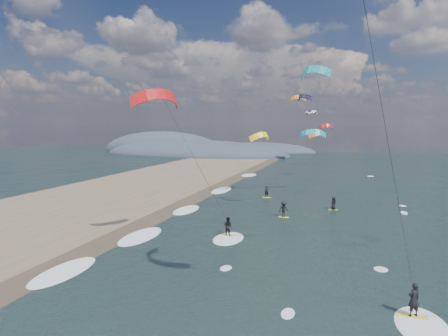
% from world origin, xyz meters
% --- Properties ---
extents(wet_sand_strip, '(3.00, 240.00, 0.00)m').
position_xyz_m(wet_sand_strip, '(-12.00, 10.00, 0.00)').
color(wet_sand_strip, '#382D23').
rests_on(wet_sand_strip, ground).
extents(coastal_hills, '(80.00, 41.00, 15.00)m').
position_xyz_m(coastal_hills, '(-44.84, 107.86, 0.00)').
color(coastal_hills, '#3D4756').
rests_on(coastal_hills, ground).
extents(kitesurfer_near_a, '(8.05, 9.33, 18.92)m').
position_xyz_m(kitesurfer_near_a, '(8.12, 1.71, 14.79)').
color(kitesurfer_near_a, yellow).
rests_on(kitesurfer_near_a, ground).
extents(kitesurfer_near_b, '(6.92, 9.33, 13.60)m').
position_xyz_m(kitesurfer_near_b, '(-4.82, 13.31, 8.81)').
color(kitesurfer_near_b, yellow).
rests_on(kitesurfer_near_b, ground).
extents(far_kitesurfers, '(10.25, 11.23, 1.79)m').
position_xyz_m(far_kitesurfers, '(2.01, 29.21, 0.86)').
color(far_kitesurfers, yellow).
rests_on(far_kitesurfers, ground).
extents(bg_kite_field, '(10.59, 66.22, 8.67)m').
position_xyz_m(bg_kite_field, '(0.94, 54.31, 11.80)').
color(bg_kite_field, black).
rests_on(bg_kite_field, ground).
extents(shoreline_surf, '(2.40, 79.40, 0.11)m').
position_xyz_m(shoreline_surf, '(-10.80, 14.75, 0.00)').
color(shoreline_surf, white).
rests_on(shoreline_surf, ground).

